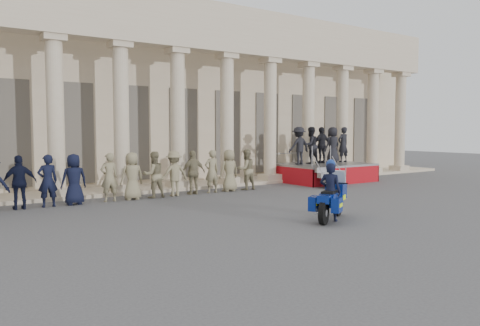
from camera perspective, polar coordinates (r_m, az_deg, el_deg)
ground at (r=13.82m, az=2.69°, el=-7.18°), size 90.00×90.00×0.00m
building at (r=26.92m, az=-16.64°, el=7.77°), size 40.00×12.50×9.00m
officer_rank at (r=17.42m, az=-26.80°, el=-2.22°), size 20.22×0.70×1.84m
reviewing_stand at (r=24.72m, az=9.70°, el=1.40°), size 4.67×4.38×2.86m
motorcycle at (r=14.25m, az=11.06°, el=-4.37°), size 2.02×1.48×1.44m
rider at (r=14.09m, az=10.96°, el=-3.30°), size 0.68×0.76×1.83m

